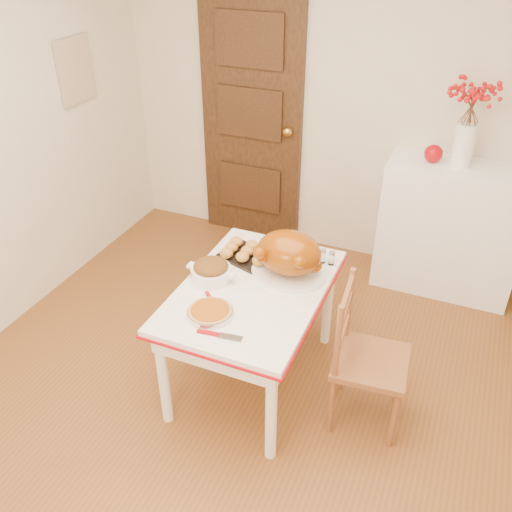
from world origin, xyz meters
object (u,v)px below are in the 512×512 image
at_px(chair_oak, 371,359).
at_px(turkey_platter, 289,255).
at_px(sideboard, 449,229).
at_px(pumpkin_pie, 210,311).
at_px(kitchen_table, 253,335).

xyz_separation_m(chair_oak, turkey_platter, (-0.57, 0.23, 0.39)).
relative_size(sideboard, pumpkin_pie, 4.11).
bearing_deg(sideboard, pumpkin_pie, -120.06).
height_order(kitchen_table, chair_oak, chair_oak).
relative_size(chair_oak, turkey_platter, 2.02).
relative_size(kitchen_table, turkey_platter, 2.64).
bearing_deg(turkey_platter, pumpkin_pie, -127.85).
distance_m(sideboard, chair_oak, 1.53).
bearing_deg(chair_oak, pumpkin_pie, 103.63).
xyz_separation_m(turkey_platter, pumpkin_pie, (-0.25, -0.50, -0.11)).
relative_size(sideboard, turkey_platter, 2.25).
height_order(sideboard, pumpkin_pie, sideboard).
bearing_deg(sideboard, turkey_platter, -121.47).
xyz_separation_m(sideboard, kitchen_table, (-0.93, -1.48, -0.15)).
bearing_deg(chair_oak, kitchen_table, 82.10).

